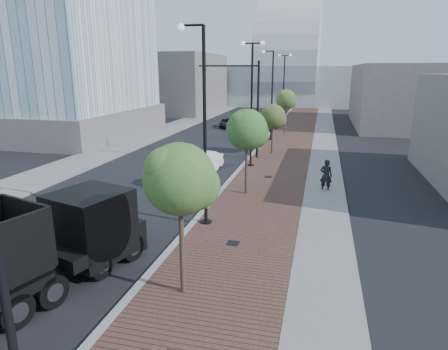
# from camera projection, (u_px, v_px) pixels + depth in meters

# --- Properties ---
(sidewalk) EXTENTS (7.00, 140.00, 0.12)m
(sidewalk) POSITION_uv_depth(u_px,v_px,m) (301.00, 133.00, 46.22)
(sidewalk) COLOR #4C2D23
(sidewalk) RESTS_ON ground
(concrete_strip) EXTENTS (2.40, 140.00, 0.13)m
(concrete_strip) POSITION_uv_depth(u_px,v_px,m) (325.00, 133.00, 45.59)
(concrete_strip) COLOR slate
(concrete_strip) RESTS_ON ground
(curb) EXTENTS (0.30, 140.00, 0.14)m
(curb) POSITION_uv_depth(u_px,v_px,m) (272.00, 131.00, 47.04)
(curb) COLOR gray
(curb) RESTS_ON ground
(west_sidewalk) EXTENTS (4.00, 140.00, 0.12)m
(west_sidewalk) POSITION_uv_depth(u_px,v_px,m) (172.00, 128.00, 50.10)
(west_sidewalk) COLOR slate
(west_sidewalk) RESTS_ON ground
(dump_truck) EXTENTS (5.92, 13.49, 3.36)m
(dump_truck) POSITION_uv_depth(u_px,v_px,m) (6.00, 268.00, 11.84)
(dump_truck) COLOR black
(dump_truck) RESTS_ON ground
(white_sedan) EXTENTS (3.20, 5.20, 1.62)m
(white_sedan) POSITION_uv_depth(u_px,v_px,m) (195.00, 163.00, 27.91)
(white_sedan) COLOR white
(white_sedan) RESTS_ON ground
(dark_car_mid) EXTENTS (2.66, 4.43, 1.15)m
(dark_car_mid) POSITION_uv_depth(u_px,v_px,m) (227.00, 123.00, 50.86)
(dark_car_mid) COLOR black
(dark_car_mid) RESTS_ON ground
(dark_car_far) EXTENTS (2.79, 5.20, 1.43)m
(dark_car_far) POSITION_uv_depth(u_px,v_px,m) (251.00, 122.00, 50.82)
(dark_car_far) COLOR black
(dark_car_far) RESTS_ON ground
(pedestrian) EXTENTS (0.82, 0.62, 2.03)m
(pedestrian) POSITION_uv_depth(u_px,v_px,m) (326.00, 176.00, 23.70)
(pedestrian) COLOR black
(pedestrian) RESTS_ON ground
(streetlight_1) EXTENTS (1.44, 0.56, 9.21)m
(streetlight_1) POSITION_uv_depth(u_px,v_px,m) (203.00, 136.00, 17.73)
(streetlight_1) COLOR black
(streetlight_1) RESTS_ON ground
(streetlight_2) EXTENTS (1.72, 0.56, 9.28)m
(streetlight_2) POSITION_uv_depth(u_px,v_px,m) (252.00, 104.00, 28.81)
(streetlight_2) COLOR black
(streetlight_2) RESTS_ON ground
(streetlight_3) EXTENTS (1.44, 0.56, 9.21)m
(streetlight_3) POSITION_uv_depth(u_px,v_px,m) (271.00, 99.00, 40.20)
(streetlight_3) COLOR black
(streetlight_3) RESTS_ON ground
(streetlight_4) EXTENTS (1.72, 0.56, 9.28)m
(streetlight_4) POSITION_uv_depth(u_px,v_px,m) (284.00, 89.00, 51.28)
(streetlight_4) COLOR black
(streetlight_4) RESTS_ON ground
(traffic_mast) EXTENTS (5.09, 0.20, 8.00)m
(traffic_mast) POSITION_uv_depth(u_px,v_px,m) (247.00, 99.00, 31.79)
(traffic_mast) COLOR black
(traffic_mast) RESTS_ON ground
(tree_0) EXTENTS (2.33, 2.28, 5.15)m
(tree_0) POSITION_uv_depth(u_px,v_px,m) (181.00, 179.00, 11.95)
(tree_0) COLOR #382619
(tree_0) RESTS_ON ground
(tree_1) EXTENTS (2.45, 2.41, 5.15)m
(tree_1) POSITION_uv_depth(u_px,v_px,m) (248.00, 130.00, 22.27)
(tree_1) COLOR #382619
(tree_1) RESTS_ON ground
(tree_2) EXTENTS (2.29, 2.22, 4.45)m
(tree_2) POSITION_uv_depth(u_px,v_px,m) (273.00, 117.00, 33.66)
(tree_2) COLOR #382619
(tree_2) RESTS_ON ground
(tree_3) EXTENTS (2.38, 2.33, 5.16)m
(tree_3) POSITION_uv_depth(u_px,v_px,m) (286.00, 100.00, 44.72)
(tree_3) COLOR #382619
(tree_3) RESTS_ON ground
(tower_podium) EXTENTS (19.00, 19.00, 3.00)m
(tower_podium) POSITION_uv_depth(u_px,v_px,m) (57.00, 122.00, 44.83)
(tower_podium) COLOR #625C58
(tower_podium) RESTS_ON ground
(convention_center) EXTENTS (50.00, 30.00, 50.00)m
(convention_center) POSITION_uv_depth(u_px,v_px,m) (289.00, 76.00, 88.09)
(convention_center) COLOR #B4BBBF
(convention_center) RESTS_ON ground
(commercial_block_nw) EXTENTS (14.00, 20.00, 10.00)m
(commercial_block_nw) POSITION_uv_depth(u_px,v_px,m) (176.00, 83.00, 69.18)
(commercial_block_nw) COLOR #655F5B
(commercial_block_nw) RESTS_ON ground
(commercial_block_ne) EXTENTS (12.00, 22.00, 8.00)m
(commercial_block_ne) POSITION_uv_depth(u_px,v_px,m) (402.00, 95.00, 51.61)
(commercial_block_ne) COLOR #66605C
(commercial_block_ne) RESTS_ON ground
(utility_cover_1) EXTENTS (0.50, 0.50, 0.02)m
(utility_cover_1) POSITION_uv_depth(u_px,v_px,m) (233.00, 243.00, 16.51)
(utility_cover_1) COLOR black
(utility_cover_1) RESTS_ON sidewalk
(utility_cover_2) EXTENTS (0.50, 0.50, 0.02)m
(utility_cover_2) POSITION_uv_depth(u_px,v_px,m) (268.00, 177.00, 26.81)
(utility_cover_2) COLOR black
(utility_cover_2) RESTS_ON sidewalk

